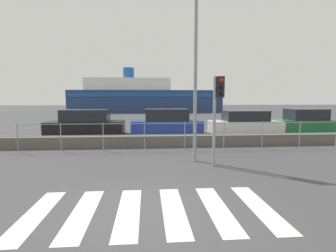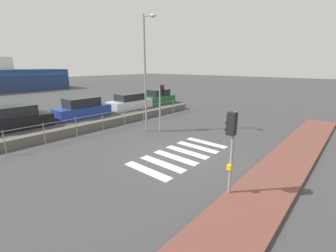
{
  "view_description": "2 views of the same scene",
  "coord_description": "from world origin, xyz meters",
  "px_view_note": "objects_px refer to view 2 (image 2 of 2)",
  "views": [
    {
      "loc": [
        0.12,
        -5.07,
        2.26
      ],
      "look_at": [
        0.69,
        2.0,
        1.5
      ],
      "focal_mm": 28.0,
      "sensor_mm": 36.0,
      "label": 1
    },
    {
      "loc": [
        -7.76,
        -6.06,
        4.11
      ],
      "look_at": [
        0.38,
        1.0,
        1.2
      ],
      "focal_mm": 24.0,
      "sensor_mm": 36.0,
      "label": 2
    }
  ],
  "objects_px": {
    "traffic_light_far": "(161,98)",
    "streetlamp": "(147,64)",
    "parked_car_blue": "(82,109)",
    "parked_car_black": "(13,119)",
    "parked_car_green": "(158,97)",
    "parked_car_white": "(130,102)",
    "traffic_light_near": "(231,137)"
  },
  "relations": [
    {
      "from": "parked_car_blue",
      "to": "parked_car_white",
      "type": "bearing_deg",
      "value": 0.0
    },
    {
      "from": "traffic_light_far",
      "to": "streetlamp",
      "type": "distance_m",
      "value": 2.21
    },
    {
      "from": "streetlamp",
      "to": "parked_car_blue",
      "type": "height_order",
      "value": "streetlamp"
    },
    {
      "from": "traffic_light_far",
      "to": "parked_car_green",
      "type": "distance_m",
      "value": 11.28
    },
    {
      "from": "parked_car_black",
      "to": "parked_car_green",
      "type": "relative_size",
      "value": 1.2
    },
    {
      "from": "parked_car_blue",
      "to": "traffic_light_far",
      "type": "bearing_deg",
      "value": -82.05
    },
    {
      "from": "traffic_light_far",
      "to": "parked_car_blue",
      "type": "xyz_separation_m",
      "value": [
        -1.09,
        7.81,
        -1.49
      ]
    },
    {
      "from": "traffic_light_far",
      "to": "parked_car_black",
      "type": "bearing_deg",
      "value": 127.67
    },
    {
      "from": "traffic_light_far",
      "to": "streetlamp",
      "type": "height_order",
      "value": "streetlamp"
    },
    {
      "from": "streetlamp",
      "to": "parked_car_black",
      "type": "distance_m",
      "value": 9.71
    },
    {
      "from": "parked_car_blue",
      "to": "parked_car_green",
      "type": "relative_size",
      "value": 1.14
    },
    {
      "from": "traffic_light_near",
      "to": "parked_car_white",
      "type": "bearing_deg",
      "value": 60.89
    },
    {
      "from": "parked_car_green",
      "to": "parked_car_blue",
      "type": "bearing_deg",
      "value": -180.0
    },
    {
      "from": "parked_car_black",
      "to": "parked_car_blue",
      "type": "distance_m",
      "value": 4.94
    },
    {
      "from": "streetlamp",
      "to": "parked_car_black",
      "type": "xyz_separation_m",
      "value": [
        -5.42,
        7.23,
        -3.55
      ]
    },
    {
      "from": "parked_car_black",
      "to": "parked_car_green",
      "type": "xyz_separation_m",
      "value": [
        14.02,
        0.0,
        -0.0
      ]
    },
    {
      "from": "parked_car_black",
      "to": "traffic_light_near",
      "type": "bearing_deg",
      "value": -82.37
    },
    {
      "from": "traffic_light_near",
      "to": "streetlamp",
      "type": "bearing_deg",
      "value": 64.21
    },
    {
      "from": "traffic_light_far",
      "to": "parked_car_green",
      "type": "height_order",
      "value": "traffic_light_far"
    },
    {
      "from": "streetlamp",
      "to": "parked_car_blue",
      "type": "distance_m",
      "value": 8.06
    },
    {
      "from": "traffic_light_near",
      "to": "parked_car_green",
      "type": "height_order",
      "value": "traffic_light_near"
    },
    {
      "from": "streetlamp",
      "to": "parked_car_white",
      "type": "relative_size",
      "value": 1.56
    },
    {
      "from": "parked_car_black",
      "to": "streetlamp",
      "type": "bearing_deg",
      "value": -53.14
    },
    {
      "from": "traffic_light_near",
      "to": "parked_car_blue",
      "type": "bearing_deg",
      "value": 78.24
    },
    {
      "from": "traffic_light_far",
      "to": "parked_car_blue",
      "type": "bearing_deg",
      "value": 97.95
    },
    {
      "from": "traffic_light_near",
      "to": "parked_car_green",
      "type": "distance_m",
      "value": 18.88
    },
    {
      "from": "parked_car_black",
      "to": "parked_car_green",
      "type": "height_order",
      "value": "parked_car_black"
    },
    {
      "from": "streetlamp",
      "to": "parked_car_green",
      "type": "relative_size",
      "value": 1.82
    },
    {
      "from": "parked_car_green",
      "to": "streetlamp",
      "type": "bearing_deg",
      "value": -139.96
    },
    {
      "from": "parked_car_white",
      "to": "parked_car_green",
      "type": "height_order",
      "value": "parked_car_green"
    },
    {
      "from": "streetlamp",
      "to": "parked_car_white",
      "type": "height_order",
      "value": "streetlamp"
    },
    {
      "from": "parked_car_black",
      "to": "parked_car_green",
      "type": "bearing_deg",
      "value": 0.0
    }
  ]
}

